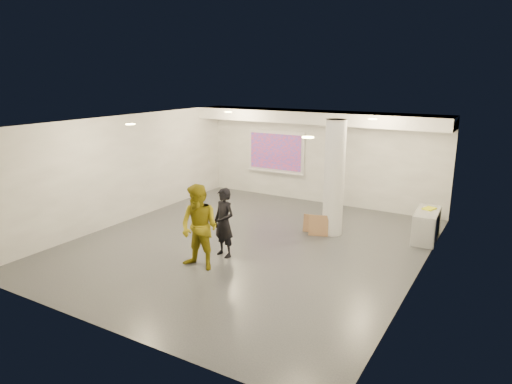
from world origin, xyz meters
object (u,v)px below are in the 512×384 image
Objects in this scene: projection_screen at (276,152)px; man at (199,227)px; credenza at (426,225)px; woman at (224,223)px; column at (334,178)px.

projection_screen is 1.13× the size of man.
woman is at bearing -141.13° from credenza.
credenza is at bearing -19.46° from projection_screen.
column is 2.60m from credenza.
column is 3.20m from woman.
credenza is (2.22, 0.77, -1.12)m from column.
column is at bearing -164.18° from credenza.
column reaches higher than projection_screen.
woman reaches higher than credenza.
credenza is 5.81m from man.
credenza is 0.70× the size of man.
column reaches higher than credenza.
credenza is at bearing 56.46° from woman.
column is 1.62× the size of man.
man reaches higher than woman.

